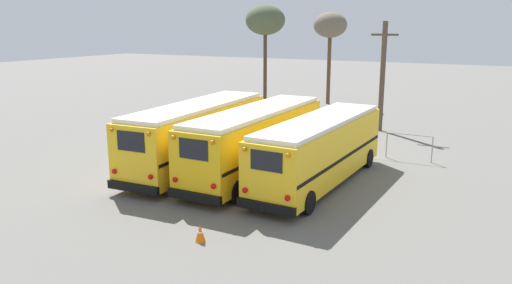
{
  "coord_description": "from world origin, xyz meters",
  "views": [
    {
      "loc": [
        10.86,
        -20.1,
        7.1
      ],
      "look_at": [
        0.0,
        0.48,
        1.65
      ],
      "focal_mm": 35.0,
      "sensor_mm": 36.0,
      "label": 1
    }
  ],
  "objects_px": {
    "school_bus_2": "(320,149)",
    "utility_pole": "(382,75)",
    "bare_tree_1": "(330,27)",
    "bare_tree_0": "(265,21)",
    "school_bus_0": "(198,134)",
    "traffic_cone": "(200,233)",
    "school_bus_1": "(256,140)"
  },
  "relations": [
    {
      "from": "bare_tree_0",
      "to": "traffic_cone",
      "type": "bearing_deg",
      "value": -68.37
    },
    {
      "from": "school_bus_1",
      "to": "bare_tree_1",
      "type": "bearing_deg",
      "value": 101.42
    },
    {
      "from": "utility_pole",
      "to": "school_bus_1",
      "type": "bearing_deg",
      "value": -101.23
    },
    {
      "from": "school_bus_1",
      "to": "school_bus_2",
      "type": "bearing_deg",
      "value": 2.11
    },
    {
      "from": "bare_tree_1",
      "to": "bare_tree_0",
      "type": "bearing_deg",
      "value": -105.29
    },
    {
      "from": "utility_pole",
      "to": "traffic_cone",
      "type": "height_order",
      "value": "utility_pole"
    },
    {
      "from": "school_bus_0",
      "to": "utility_pole",
      "type": "bearing_deg",
      "value": 66.76
    },
    {
      "from": "school_bus_2",
      "to": "bare_tree_0",
      "type": "height_order",
      "value": "bare_tree_0"
    },
    {
      "from": "utility_pole",
      "to": "bare_tree_0",
      "type": "distance_m",
      "value": 10.34
    },
    {
      "from": "school_bus_2",
      "to": "utility_pole",
      "type": "relative_size",
      "value": 1.4
    },
    {
      "from": "bare_tree_1",
      "to": "traffic_cone",
      "type": "bearing_deg",
      "value": -77.93
    },
    {
      "from": "bare_tree_1",
      "to": "traffic_cone",
      "type": "xyz_separation_m",
      "value": [
        6.58,
        -30.78,
        -6.68
      ]
    },
    {
      "from": "school_bus_0",
      "to": "school_bus_1",
      "type": "height_order",
      "value": "school_bus_0"
    },
    {
      "from": "utility_pole",
      "to": "bare_tree_0",
      "type": "bearing_deg",
      "value": 171.78
    },
    {
      "from": "bare_tree_0",
      "to": "traffic_cone",
      "type": "distance_m",
      "value": 25.11
    },
    {
      "from": "utility_pole",
      "to": "bare_tree_1",
      "type": "distance_m",
      "value": 12.62
    },
    {
      "from": "school_bus_2",
      "to": "utility_pole",
      "type": "xyz_separation_m",
      "value": [
        -0.55,
        13.18,
        2.15
      ]
    },
    {
      "from": "school_bus_2",
      "to": "utility_pole",
      "type": "height_order",
      "value": "utility_pole"
    },
    {
      "from": "school_bus_2",
      "to": "bare_tree_1",
      "type": "distance_m",
      "value": 24.85
    },
    {
      "from": "bare_tree_0",
      "to": "school_bus_0",
      "type": "bearing_deg",
      "value": -75.87
    },
    {
      "from": "school_bus_1",
      "to": "school_bus_0",
      "type": "bearing_deg",
      "value": -175.08
    },
    {
      "from": "bare_tree_1",
      "to": "school_bus_1",
      "type": "bearing_deg",
      "value": -78.58
    },
    {
      "from": "utility_pole",
      "to": "school_bus_0",
      "type": "bearing_deg",
      "value": -113.24
    },
    {
      "from": "bare_tree_0",
      "to": "school_bus_1",
      "type": "bearing_deg",
      "value": -64.66
    },
    {
      "from": "school_bus_2",
      "to": "traffic_cone",
      "type": "bearing_deg",
      "value": -99.22
    },
    {
      "from": "school_bus_0",
      "to": "utility_pole",
      "type": "height_order",
      "value": "utility_pole"
    },
    {
      "from": "traffic_cone",
      "to": "school_bus_1",
      "type": "bearing_deg",
      "value": 104.0
    },
    {
      "from": "utility_pole",
      "to": "bare_tree_1",
      "type": "relative_size",
      "value": 0.89
    },
    {
      "from": "bare_tree_0",
      "to": "bare_tree_1",
      "type": "bearing_deg",
      "value": 74.71
    },
    {
      "from": "school_bus_1",
      "to": "school_bus_2",
      "type": "height_order",
      "value": "school_bus_1"
    },
    {
      "from": "school_bus_0",
      "to": "school_bus_2",
      "type": "bearing_deg",
      "value": 3.51
    },
    {
      "from": "school_bus_2",
      "to": "utility_pole",
      "type": "distance_m",
      "value": 13.37
    }
  ]
}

